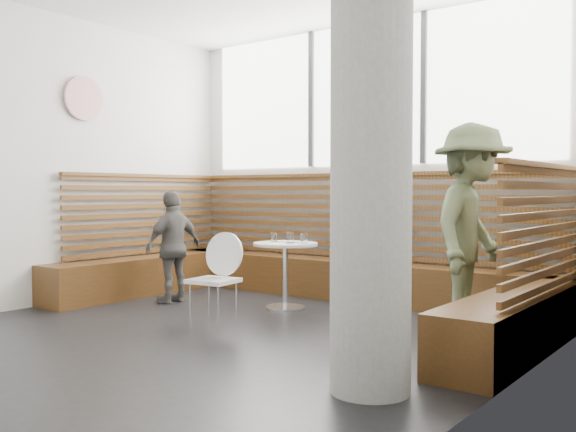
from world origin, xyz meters
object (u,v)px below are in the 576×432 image
Objects in this scene: adult_man at (472,229)px; child_left at (173,247)px; cafe_table at (285,261)px; child_back at (360,243)px; cafe_chair at (218,271)px; concrete_column at (371,133)px.

adult_man reaches higher than child_left.
cafe_table is 1.32m from child_left.
child_left is (-1.75, -1.12, -0.06)m from child_back.
child_back is 1.09× the size of child_left.
cafe_chair reaches higher than cafe_table.
cafe_table is 2.06m from adult_man.
child_back is 2.08m from child_left.
child_left is (-3.25, -0.49, -0.29)m from adult_man.
concrete_column is 2.55m from cafe_chair.
concrete_column is at bearing -29.64° from cafe_chair.
cafe_table is 1.04m from cafe_chair.
cafe_table is 0.82× the size of cafe_chair.
child_left reaches higher than cafe_chair.
cafe_chair is at bearing 157.25° from concrete_column.
adult_man is 1.46× the size of child_left.
cafe_table is (-2.13, 1.93, -1.10)m from concrete_column.
cafe_table is at bearing 113.41° from child_left.
child_back is at bearing 121.95° from concrete_column.
child_back is at bearing 66.73° from cafe_chair.
child_left is (-1.23, -0.45, 0.13)m from cafe_table.
concrete_column is 4.57× the size of cafe_table.
concrete_column is 2.09m from adult_man.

